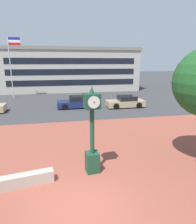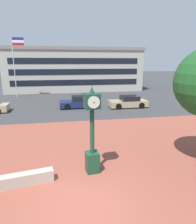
% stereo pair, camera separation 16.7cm
% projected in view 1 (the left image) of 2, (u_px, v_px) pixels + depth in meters
% --- Properties ---
extents(ground_plane, '(200.00, 200.00, 0.00)m').
position_uv_depth(ground_plane, '(83.00, 205.00, 6.98)').
color(ground_plane, '#38383A').
extents(plaza_brick_paving, '(44.00, 14.23, 0.01)m').
position_uv_depth(plaza_brick_paving, '(75.00, 162.00, 9.94)').
color(plaza_brick_paving, brown).
rests_on(plaza_brick_paving, ground).
extents(planter_wall, '(3.22, 0.95, 0.50)m').
position_uv_depth(planter_wall, '(12.00, 182.00, 7.85)').
color(planter_wall, '#ADA393').
rests_on(planter_wall, ground).
extents(street_clock, '(0.69, 0.74, 3.88)m').
position_uv_depth(street_clock, '(92.00, 133.00, 8.68)').
color(street_clock, '#19422D').
rests_on(street_clock, ground).
extents(car_street_near, '(4.15, 1.90, 1.28)m').
position_uv_depth(car_street_near, '(126.00, 102.00, 22.06)').
color(car_street_near, tan).
rests_on(car_street_near, ground).
extents(car_street_far, '(4.13, 1.97, 1.28)m').
position_uv_depth(car_street_far, '(77.00, 102.00, 21.81)').
color(car_street_far, navy).
rests_on(car_street_far, ground).
extents(flagpole_primary, '(1.59, 0.14, 8.28)m').
position_uv_depth(flagpole_primary, '(11.00, 62.00, 26.57)').
color(flagpole_primary, silver).
rests_on(flagpole_primary, ground).
extents(civic_building, '(22.98, 15.89, 7.21)m').
position_uv_depth(civic_building, '(70.00, 69.00, 39.04)').
color(civic_building, '#B2ADA3').
rests_on(civic_building, ground).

